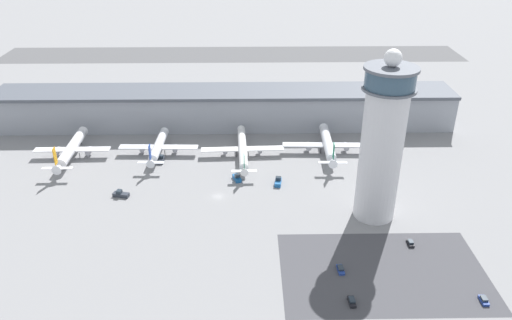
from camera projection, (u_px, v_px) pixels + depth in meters
name	position (u px, v px, depth m)	size (l,w,h in m)	color
ground_plane	(218.00, 196.00, 195.72)	(1000.00, 1000.00, 0.00)	gray
terminal_building	(225.00, 108.00, 253.37)	(229.59, 25.00, 19.08)	#9399A3
runway_strip	(232.00, 54.00, 377.00)	(344.39, 44.00, 0.01)	#515154
control_tower	(382.00, 142.00, 170.84)	(17.87, 17.87, 61.97)	silver
parking_lot_surface	(383.00, 271.00, 156.03)	(64.00, 40.00, 0.01)	#424247
airplane_gate_alpha	(71.00, 149.00, 222.71)	(33.83, 39.99, 14.23)	white
airplane_gate_bravo	(158.00, 147.00, 225.39)	(35.87, 34.38, 12.87)	silver
airplane_gate_charlie	(243.00, 149.00, 224.02)	(37.60, 44.78, 12.04)	white
airplane_gate_delta	(328.00, 145.00, 226.81)	(41.19, 38.87, 13.84)	silver
service_truck_catering	(278.00, 182.00, 203.74)	(3.26, 6.22, 3.05)	black
service_truck_fuel	(237.00, 178.00, 206.74)	(4.02, 6.03, 2.85)	black
service_truck_baggage	(121.00, 194.00, 195.24)	(6.68, 3.64, 2.76)	black
service_truck_water	(161.00, 160.00, 221.33)	(2.68, 5.84, 2.92)	black
car_blue_compact	(484.00, 300.00, 143.99)	(1.84, 4.11, 1.53)	black
car_maroon_suv	(352.00, 301.00, 143.55)	(1.96, 4.47, 1.51)	black
car_silver_sedan	(410.00, 243.00, 168.01)	(1.81, 4.11, 1.58)	black
car_grey_coupe	(341.00, 269.00, 156.10)	(2.08, 4.75, 1.42)	black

